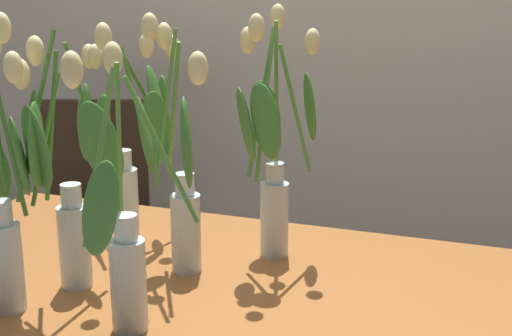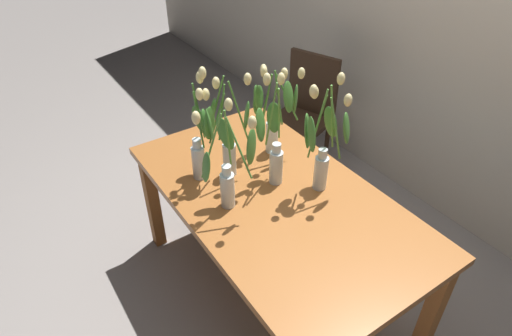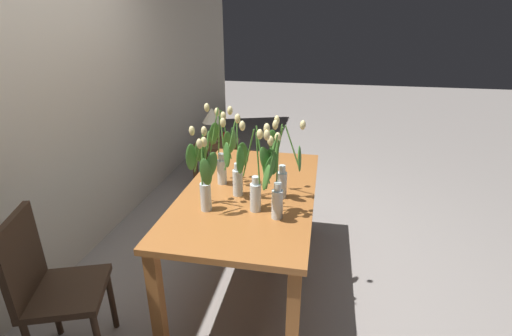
% 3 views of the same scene
% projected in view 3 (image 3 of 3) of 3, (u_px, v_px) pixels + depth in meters
% --- Properties ---
extents(ground_plane, '(18.00, 18.00, 0.00)m').
position_uv_depth(ground_plane, '(250.00, 276.00, 2.83)').
color(ground_plane, gray).
extents(room_wall_rear, '(9.00, 0.10, 2.70)m').
position_uv_depth(room_wall_rear, '(45.00, 95.00, 2.57)').
color(room_wall_rear, beige).
rests_on(room_wall_rear, ground).
extents(dining_table, '(1.60, 0.90, 0.74)m').
position_uv_depth(dining_table, '(249.00, 202.00, 2.58)').
color(dining_table, '#A3602D').
rests_on(dining_table, ground).
extents(tulip_vase_0, '(0.16, 0.18, 0.58)m').
position_uv_depth(tulip_vase_0, '(236.00, 171.00, 2.39)').
color(tulip_vase_0, silver).
rests_on(tulip_vase_0, dining_table).
extents(tulip_vase_1, '(0.16, 0.26, 0.59)m').
position_uv_depth(tulip_vase_1, '(258.00, 177.00, 2.18)').
color(tulip_vase_1, silver).
rests_on(tulip_vase_1, dining_table).
extents(tulip_vase_2, '(0.19, 0.13, 0.56)m').
position_uv_depth(tulip_vase_2, '(275.00, 190.00, 2.14)').
color(tulip_vase_2, silver).
rests_on(tulip_vase_2, dining_table).
extents(tulip_vase_3, '(0.26, 0.26, 0.54)m').
position_uv_depth(tulip_vase_3, '(282.00, 168.00, 2.38)').
color(tulip_vase_3, silver).
rests_on(tulip_vase_3, dining_table).
extents(tulip_vase_4, '(0.21, 0.25, 0.52)m').
position_uv_depth(tulip_vase_4, '(204.00, 177.00, 2.21)').
color(tulip_vase_4, silver).
rests_on(tulip_vase_4, dining_table).
extents(tulip_vase_5, '(0.19, 0.23, 0.59)m').
position_uv_depth(tulip_vase_5, '(221.00, 152.00, 2.56)').
color(tulip_vase_5, silver).
rests_on(tulip_vase_5, dining_table).
extents(dining_chair, '(0.51, 0.51, 0.93)m').
position_uv_depth(dining_chair, '(49.00, 283.00, 1.98)').
color(dining_chair, '#382619').
rests_on(dining_chair, ground).
extents(side_table, '(0.44, 0.44, 0.55)m').
position_uv_depth(side_table, '(216.00, 152.00, 4.17)').
color(side_table, brown).
rests_on(side_table, ground).
extents(table_lamp, '(0.22, 0.22, 0.40)m').
position_uv_depth(table_lamp, '(212.00, 116.00, 3.98)').
color(table_lamp, olive).
rests_on(table_lamp, side_table).
extents(pillar_candle, '(0.06, 0.06, 0.07)m').
position_uv_depth(pillar_candle, '(224.00, 136.00, 4.22)').
color(pillar_candle, '#B72D23').
rests_on(pillar_candle, side_table).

